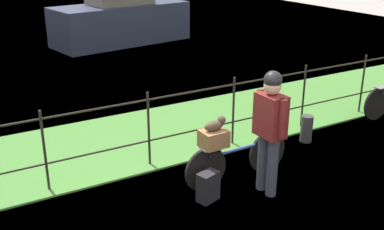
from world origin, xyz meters
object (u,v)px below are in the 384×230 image
at_px(mooring_bollard, 307,129).
at_px(bicycle_main, 236,160).
at_px(terrier_dog, 215,125).
at_px(moored_boat_near, 121,13).
at_px(cyclist_person, 270,123).
at_px(wooden_crate, 214,138).
at_px(backpack_on_paving, 208,187).

bearing_deg(mooring_bollard, bicycle_main, -163.45).
bearing_deg(terrier_dog, bicycle_main, 1.41).
bearing_deg(terrier_dog, moored_boat_near, 75.40).
relative_size(terrier_dog, cyclist_person, 0.19).
height_order(bicycle_main, mooring_bollard, bicycle_main).
relative_size(wooden_crate, backpack_on_paving, 0.87).
bearing_deg(moored_boat_near, bicycle_main, -102.54).
bearing_deg(terrier_dog, mooring_bollard, 14.13).
distance_m(bicycle_main, backpack_on_paving, 0.67).
bearing_deg(backpack_on_paving, moored_boat_near, 57.98).
bearing_deg(bicycle_main, moored_boat_near, 77.46).
relative_size(bicycle_main, backpack_on_paving, 4.21).
distance_m(bicycle_main, moored_boat_near, 9.74).
distance_m(terrier_dog, mooring_bollard, 2.35).
bearing_deg(moored_boat_near, mooring_bollard, -91.94).
bearing_deg(cyclist_person, mooring_bollard, 31.16).
bearing_deg(terrier_dog, backpack_on_paving, -136.64).
relative_size(wooden_crate, moored_boat_near, 0.08).
distance_m(bicycle_main, wooden_crate, 0.56).
bearing_deg(mooring_bollard, terrier_dog, -165.87).
bearing_deg(backpack_on_paving, mooring_bollard, 1.48).
bearing_deg(mooring_bollard, cyclist_person, -148.84).
distance_m(terrier_dog, cyclist_person, 0.70).
distance_m(wooden_crate, cyclist_person, 0.76).
xyz_separation_m(wooden_crate, terrier_dog, (0.02, 0.00, 0.19)).
distance_m(cyclist_person, mooring_bollard, 2.05).
bearing_deg(bicycle_main, mooring_bollard, 16.55).
bearing_deg(terrier_dog, cyclist_person, -38.70).
height_order(mooring_bollard, moored_boat_near, moored_boat_near).
height_order(wooden_crate, backpack_on_paving, wooden_crate).
height_order(bicycle_main, wooden_crate, wooden_crate).
xyz_separation_m(wooden_crate, mooring_bollard, (2.20, 0.55, -0.51)).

